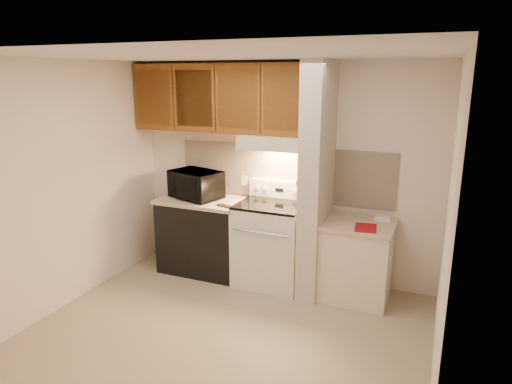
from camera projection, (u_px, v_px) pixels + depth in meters
The scene contains 50 objects.
floor at pixel (227, 331), 4.30m from camera, with size 3.60×3.60×0.00m, color tan.
ceiling at pixel (223, 55), 3.67m from camera, with size 3.60×3.60×0.00m, color white.
wall_back at pixel (282, 171), 5.32m from camera, with size 3.60×0.02×2.50m, color #F3E1D0.
wall_left at pixel (67, 185), 4.66m from camera, with size 0.02×3.00×2.50m, color #F3E1D0.
wall_right at pixel (447, 230), 3.31m from camera, with size 0.02×3.00×2.50m, color #F3E1D0.
backsplash at pixel (282, 173), 5.32m from camera, with size 2.60×0.02×0.63m, color white.
range_body at pixel (271, 245), 5.21m from camera, with size 0.76×0.65×0.92m, color silver.
oven_window at pixel (261, 251), 4.92m from camera, with size 0.50×0.01×0.30m, color black.
oven_handle at pixel (260, 233), 4.83m from camera, with size 0.02×0.02×0.65m, color silver.
cooktop at pixel (272, 205), 5.10m from camera, with size 0.74×0.64×0.03m, color black.
range_backguard at pixel (281, 189), 5.32m from camera, with size 0.76×0.08×0.20m, color silver.
range_display at pixel (279, 190), 5.28m from camera, with size 0.10×0.01×0.04m, color black.
range_knob_left_outer at pixel (257, 188), 5.39m from camera, with size 0.05×0.05×0.02m, color silver.
range_knob_left_inner at pixel (265, 189), 5.35m from camera, with size 0.05×0.05×0.02m, color silver.
range_knob_right_inner at pixel (294, 191), 5.21m from camera, with size 0.05×0.05×0.02m, color silver.
range_knob_right_outer at pixel (302, 192), 5.18m from camera, with size 0.05×0.05×0.02m, color silver.
dishwasher_front at pixel (204, 236), 5.56m from camera, with size 1.00×0.63×0.87m, color black.
left_countertop at pixel (203, 200), 5.44m from camera, with size 1.04×0.67×0.04m, color #C9B298.
spoon_rest at pixel (226, 206), 5.11m from camera, with size 0.23×0.07×0.02m, color black.
teal_jar at pixel (206, 193), 5.50m from camera, with size 0.09×0.09×0.10m, color #2A5C59.
outlet at pixel (244, 181), 5.52m from camera, with size 0.08×0.01×0.12m, color beige.
microwave at pixel (196, 184), 5.44m from camera, with size 0.60×0.40×0.33m, color black.
partition_pillar at pixel (317, 181), 4.82m from camera, with size 0.22×0.70×2.50m, color beige.
pillar_trim at pixel (306, 176), 4.85m from camera, with size 0.01×0.70×0.04m, color brown.
knife_strip at pixel (305, 175), 4.81m from camera, with size 0.02×0.42×0.04m, color black.
knife_blade_a at pixel (299, 187), 4.70m from camera, with size 0.01×0.04×0.16m, color silver.
knife_handle_a at pixel (299, 173), 4.66m from camera, with size 0.02×0.02×0.10m, color black.
knife_blade_b at pixel (301, 186), 4.78m from camera, with size 0.01×0.04×0.18m, color silver.
knife_handle_b at pixel (301, 172), 4.73m from camera, with size 0.02×0.02×0.10m, color black.
knife_blade_c at pixel (303, 186), 4.84m from camera, with size 0.01×0.04×0.20m, color silver.
knife_handle_c at pixel (303, 170), 4.79m from camera, with size 0.02×0.02×0.10m, color black.
knife_blade_d at pixel (306, 182), 4.91m from camera, with size 0.01×0.04×0.16m, color silver.
knife_handle_d at pixel (306, 169), 4.87m from camera, with size 0.02×0.02×0.10m, color black.
knife_blade_e at pixel (308, 182), 4.98m from camera, with size 0.01×0.04×0.18m, color silver.
knife_handle_e at pixel (308, 167), 4.95m from camera, with size 0.02×0.02×0.10m, color black.
oven_mitt at pixel (309, 180), 5.03m from camera, with size 0.03×0.09×0.22m, color slate.
right_cab_base at pixel (356, 262), 4.86m from camera, with size 0.70×0.60×0.81m, color beige.
right_countertop at pixel (358, 225), 4.75m from camera, with size 0.74×0.64×0.04m, color #C9B298.
red_folder at pixel (366, 228), 4.58m from camera, with size 0.21×0.29×0.01m, color #9D0B16.
white_box at pixel (383, 218), 4.82m from camera, with size 0.16×0.11×0.04m, color white.
range_hood at pixel (276, 142), 5.03m from camera, with size 0.78×0.44×0.15m, color beige.
hood_lip at pixel (269, 149), 4.86m from camera, with size 0.78×0.04×0.06m, color beige.
upper_cabinets at pixel (222, 98), 5.22m from camera, with size 2.18×0.33×0.77m, color brown.
cab_door_a at pixel (154, 97), 5.38m from camera, with size 0.46×0.01×0.63m, color brown.
cab_gap_a at pixel (173, 98), 5.28m from camera, with size 0.01×0.01×0.73m, color black.
cab_door_b at pixel (194, 98), 5.18m from camera, with size 0.46×0.01×0.63m, color brown.
cab_gap_b at pixel (215, 99), 5.07m from camera, with size 0.01×0.01×0.73m, color black.
cab_door_c at pixel (237, 99), 4.97m from camera, with size 0.46×0.01×0.63m, color brown.
cab_gap_c at pixel (260, 100), 4.87m from camera, with size 0.01×0.01×0.73m, color black.
cab_door_d at pixel (284, 100), 4.77m from camera, with size 0.46×0.01×0.63m, color brown.
Camera 1 is at (1.73, -3.43, 2.35)m, focal length 32.00 mm.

